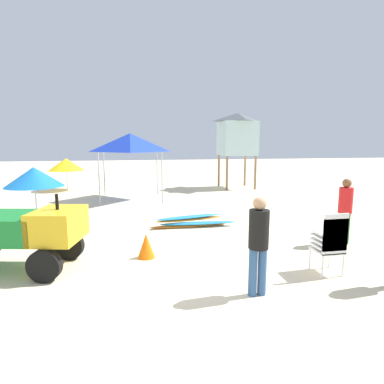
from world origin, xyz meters
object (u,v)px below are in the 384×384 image
Objects in this scene: utility_cart at (17,230)px; surfboard_pile at (191,221)px; beach_umbrella_left at (34,177)px; traffic_cone_far at (146,246)px; lifeguard_near_right at (345,207)px; beach_umbrella_mid at (66,164)px; stacked_plastic_chairs at (331,239)px; popup_canopy at (130,143)px; lifeguard_near_center at (259,240)px; lifeguard_tower at (237,134)px.

surfboard_pile is (3.89, 2.51, -0.63)m from utility_cart.
traffic_cone_far is (3.07, -3.29, -1.20)m from beach_umbrella_left.
beach_umbrella_mid is at bearing 128.17° from lifeguard_near_right.
lifeguard_near_right is 4.82m from traffic_cone_far.
popup_canopy reaches higher than stacked_plastic_chairs.
stacked_plastic_chairs is 1.72m from lifeguard_near_center.
utility_cart is at bearing -84.11° from beach_umbrella_mid.
popup_canopy is 0.71× the size of lifeguard_tower.
traffic_cone_far is at bearing 129.54° from lifeguard_near_center.
popup_canopy is at bearing 55.57° from beach_umbrella_left.
beach_umbrella_mid is at bearing 134.69° from popup_canopy.
beach_umbrella_left is (-4.50, 0.96, 1.31)m from surfboard_pile.
utility_cart is 0.68× the size of lifeguard_tower.
lifeguard_near_center is at bearing -145.99° from lifeguard_near_right.
lifeguard_tower is (2.06, 11.44, 2.21)m from stacked_plastic_chairs.
lifeguard_tower is at bearing 62.42° from surfboard_pile.
lifeguard_near_right is at bearing 1.73° from utility_cart.
popup_canopy is 7.67m from traffic_cone_far.
stacked_plastic_chairs is 0.68× the size of beach_umbrella_left.
lifeguard_near_center is 0.40× the size of lifeguard_tower.
beach_umbrella_left reaches higher than lifeguard_near_center.
lifeguard_near_right is 13.52m from beach_umbrella_mid.
lifeguard_near_center reaches higher than surfboard_pile.
popup_canopy reaches higher than utility_cart.
beach_umbrella_left reaches higher than surfboard_pile.
lifeguard_near_center reaches higher than traffic_cone_far.
lifeguard_tower reaches higher than lifeguard_near_right.
lifeguard_near_right is (7.23, 0.22, 0.13)m from utility_cart.
lifeguard_near_right is 3.01× the size of traffic_cone_far.
popup_canopy reaches higher than surfboard_pile.
utility_cart is 10.92m from beach_umbrella_mid.
beach_umbrella_mid is at bearing 95.89° from utility_cart.
surfboard_pile is at bearing -59.00° from beach_umbrella_mid.
beach_umbrella_mid is (-3.29, 3.33, -1.11)m from popup_canopy.
popup_canopy reaches higher than beach_umbrella_mid.
beach_umbrella_mid reaches higher than traffic_cone_far.
lifeguard_near_center is at bearing -107.20° from lifeguard_tower.
lifeguard_tower is 7.54× the size of traffic_cone_far.
traffic_cone_far is at bearing 154.99° from stacked_plastic_chairs.
lifeguard_tower is at bearing 61.45° from traffic_cone_far.
lifeguard_near_right is at bearing -55.26° from popup_canopy.
surfboard_pile is 1.57× the size of lifeguard_near_center.
utility_cart is 5.13× the size of traffic_cone_far.
lifeguard_near_center is 0.93× the size of beach_umbrella_left.
stacked_plastic_chairs is at bearing 16.84° from lifeguard_near_center.
utility_cart is 4.55m from lifeguard_near_center.
stacked_plastic_chairs is 0.74× the size of lifeguard_near_center.
lifeguard_near_right is (3.34, -2.29, 0.76)m from surfboard_pile.
popup_canopy is at bearing 92.24° from traffic_cone_far.
utility_cart is at bearing -127.90° from lifeguard_tower.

